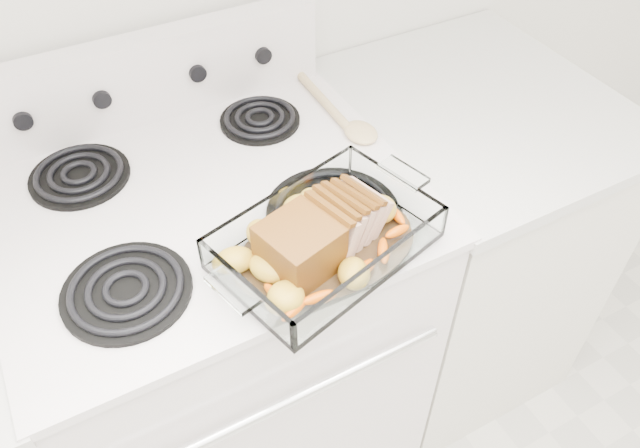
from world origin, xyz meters
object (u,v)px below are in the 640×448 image
electric_range (228,334)px  pork_roast (314,235)px  counter_right (452,242)px  baking_dish (326,244)px

electric_range → pork_roast: 0.58m
pork_roast → counter_right: bearing=4.8°
counter_right → pork_roast: pork_roast is taller
electric_range → counter_right: electric_range is taller
counter_right → baking_dish: (-0.53, -0.24, 0.50)m
electric_range → baking_dish: (0.13, -0.24, 0.48)m
electric_range → pork_roast: (0.11, -0.24, 0.51)m
electric_range → baking_dish: bearing=-61.5°
counter_right → baking_dish: 0.77m
baking_dish → pork_roast: bearing=164.7°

